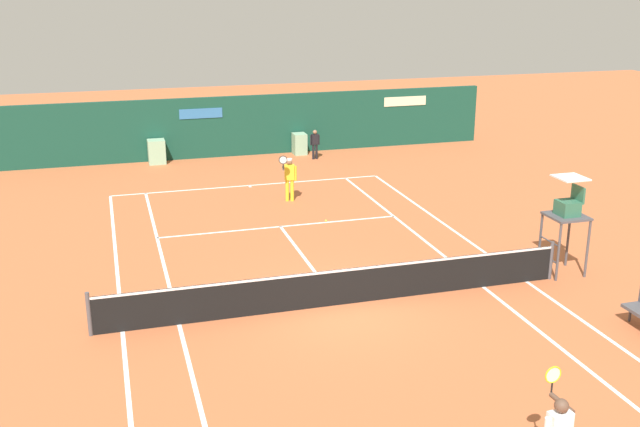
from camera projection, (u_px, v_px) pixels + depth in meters
ground_plane at (333, 296)px, 19.27m from camera, size 80.00×80.00×0.01m
tennis_net at (340, 286)px, 18.59m from camera, size 12.10×0.10×1.07m
sponsor_back_wall at (225, 128)px, 33.86m from camera, size 25.00×1.02×2.73m
umpire_chair at (567, 211)px, 20.23m from camera, size 1.00×1.00×2.76m
player_on_baseline at (289, 176)px, 27.11m from camera, size 0.75×0.66×1.83m
ball_kid_right_post at (315, 142)px, 33.49m from camera, size 0.44×0.19×1.33m
tennis_ball_near_service_line at (326, 221)px, 25.09m from camera, size 0.07×0.07×0.07m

